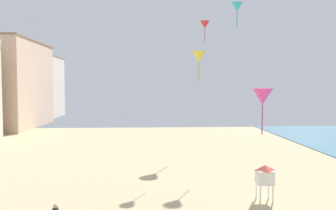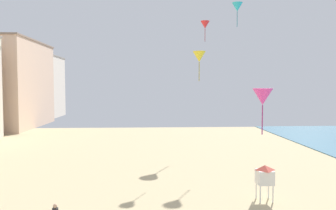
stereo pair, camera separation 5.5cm
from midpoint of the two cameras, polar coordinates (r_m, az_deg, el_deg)
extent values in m
cube|color=silver|center=(94.73, -22.23, 2.79)|extent=(13.83, 14.86, 15.68)
cube|color=gray|center=(95.04, -22.33, 7.61)|extent=(14.11, 15.15, 0.30)
sphere|color=tan|center=(20.45, -18.56, -15.87)|extent=(0.24, 0.24, 0.24)
cylinder|color=white|center=(25.18, 15.26, -14.35)|extent=(0.10, 0.10, 1.20)
cylinder|color=white|center=(25.46, 17.24, -14.18)|extent=(0.10, 0.10, 1.20)
cylinder|color=white|center=(25.99, 14.62, -13.77)|extent=(0.10, 0.10, 1.20)
cylinder|color=white|center=(26.27, 16.54, -13.62)|extent=(0.10, 0.10, 1.20)
cube|color=white|center=(25.42, 15.95, -11.61)|extent=(1.10, 1.10, 1.00)
pyramid|color=#D14C3D|center=(25.26, 15.98, -10.12)|extent=(1.10, 1.10, 0.35)
cone|color=red|center=(41.20, 6.20, 13.31)|extent=(1.07, 1.07, 0.87)
cylinder|color=maroon|center=(41.01, 6.19, 11.64)|extent=(0.06, 0.06, 1.55)
cone|color=yellow|center=(43.97, 5.21, 8.13)|extent=(1.68, 1.68, 1.37)
cylinder|color=#A49220|center=(43.85, 5.19, 5.65)|extent=(0.09, 0.09, 2.44)
cone|color=#2DB7CC|center=(45.68, 11.53, 15.89)|extent=(1.34, 1.34, 1.10)
cylinder|color=teal|center=(45.37, 11.51, 14.02)|extent=(0.07, 0.07, 1.95)
cone|color=#DB3D9E|center=(29.04, 15.62, 1.37)|extent=(1.70, 1.70, 1.39)
cylinder|color=#992A6E|center=(29.16, 15.57, -2.42)|extent=(0.09, 0.09, 2.47)
camera|label=1|loc=(0.03, -90.06, 0.00)|focal=36.10mm
camera|label=2|loc=(0.03, 89.94, 0.00)|focal=36.10mm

